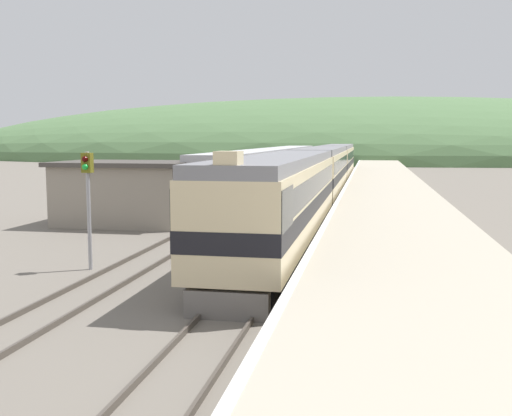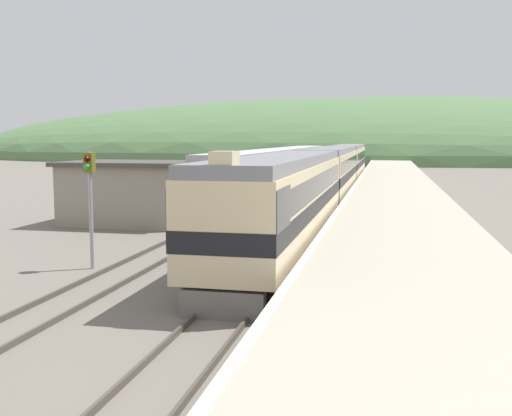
{
  "view_description": "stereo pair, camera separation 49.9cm",
  "coord_description": "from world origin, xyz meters",
  "px_view_note": "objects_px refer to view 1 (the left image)",
  "views": [
    {
      "loc": [
        3.67,
        3.37,
        4.77
      ],
      "look_at": [
        -0.16,
        23.32,
        2.41
      ],
      "focal_mm": 42.0,
      "sensor_mm": 36.0,
      "label": 1
    },
    {
      "loc": [
        4.16,
        3.47,
        4.77
      ],
      "look_at": [
        -0.16,
        23.32,
        2.41
      ],
      "focal_mm": 42.0,
      "sensor_mm": 36.0,
      "label": 2
    }
  ],
  "objects_px": {
    "express_train_lead_car": "(282,199)",
    "carriage_second": "(322,172)",
    "signal_post_siding": "(88,186)",
    "carriage_third": "(338,161)",
    "siding_train": "(272,170)"
  },
  "relations": [
    {
      "from": "express_train_lead_car",
      "to": "carriage_second",
      "type": "height_order",
      "value": "express_train_lead_car"
    },
    {
      "from": "express_train_lead_car",
      "to": "signal_post_siding",
      "type": "distance_m",
      "value": 8.03
    },
    {
      "from": "carriage_second",
      "to": "carriage_third",
      "type": "height_order",
      "value": "same"
    },
    {
      "from": "express_train_lead_car",
      "to": "carriage_third",
      "type": "bearing_deg",
      "value": 90.0
    },
    {
      "from": "carriage_second",
      "to": "siding_train",
      "type": "xyz_separation_m",
      "value": [
        -4.87,
        5.75,
        -0.21
      ]
    },
    {
      "from": "express_train_lead_car",
      "to": "carriage_third",
      "type": "distance_m",
      "value": 43.06
    },
    {
      "from": "carriage_second",
      "to": "carriage_third",
      "type": "xyz_separation_m",
      "value": [
        0.0,
        21.44,
        0.0
      ]
    },
    {
      "from": "carriage_second",
      "to": "carriage_third",
      "type": "relative_size",
      "value": 1.0
    },
    {
      "from": "express_train_lead_car",
      "to": "carriage_second",
      "type": "xyz_separation_m",
      "value": [
        0.0,
        21.62,
        -0.01
      ]
    },
    {
      "from": "siding_train",
      "to": "express_train_lead_car",
      "type": "bearing_deg",
      "value": -79.91
    },
    {
      "from": "carriage_third",
      "to": "carriage_second",
      "type": "bearing_deg",
      "value": -90.0
    },
    {
      "from": "carriage_third",
      "to": "signal_post_siding",
      "type": "relative_size",
      "value": 4.77
    },
    {
      "from": "carriage_second",
      "to": "signal_post_siding",
      "type": "height_order",
      "value": "signal_post_siding"
    },
    {
      "from": "signal_post_siding",
      "to": "express_train_lead_car",
      "type": "bearing_deg",
      "value": 37.48
    },
    {
      "from": "express_train_lead_car",
      "to": "signal_post_siding",
      "type": "bearing_deg",
      "value": -142.52
    }
  ]
}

